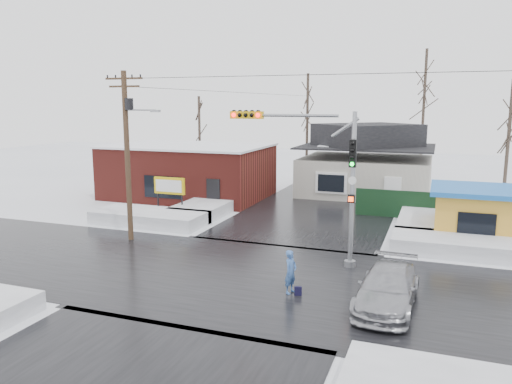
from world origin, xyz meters
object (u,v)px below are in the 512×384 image
(utility_pole, at_px, (128,146))
(kiosk, at_px, (474,213))
(traffic_signal, at_px, (318,167))
(car, at_px, (387,289))
(pedestrian, at_px, (291,272))
(marquee_sign, at_px, (169,187))

(utility_pole, relative_size, kiosk, 1.96)
(traffic_signal, distance_m, car, 6.63)
(car, bearing_deg, utility_pole, 163.97)
(utility_pole, height_order, car, utility_pole)
(pedestrian, bearing_deg, kiosk, -17.57)
(traffic_signal, xyz_separation_m, kiosk, (7.07, 7.03, -3.08))
(pedestrian, xyz_separation_m, car, (3.68, -0.09, -0.15))
(utility_pole, xyz_separation_m, car, (13.97, -4.57, -4.40))
(marquee_sign, distance_m, pedestrian, 15.49)
(traffic_signal, bearing_deg, marquee_sign, 150.28)
(utility_pole, relative_size, car, 1.83)
(pedestrian, height_order, car, pedestrian)
(marquee_sign, bearing_deg, pedestrian, -42.68)
(utility_pole, distance_m, pedestrian, 12.00)
(marquee_sign, relative_size, car, 0.52)
(traffic_signal, xyz_separation_m, pedestrian, (-0.07, -3.95, -3.68))
(traffic_signal, height_order, kiosk, traffic_signal)
(kiosk, xyz_separation_m, car, (-3.46, -11.06, -0.75))
(marquee_sign, height_order, kiosk, kiosk)
(traffic_signal, relative_size, pedestrian, 4.07)
(marquee_sign, bearing_deg, utility_pole, -79.87)
(traffic_signal, bearing_deg, car, -48.20)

